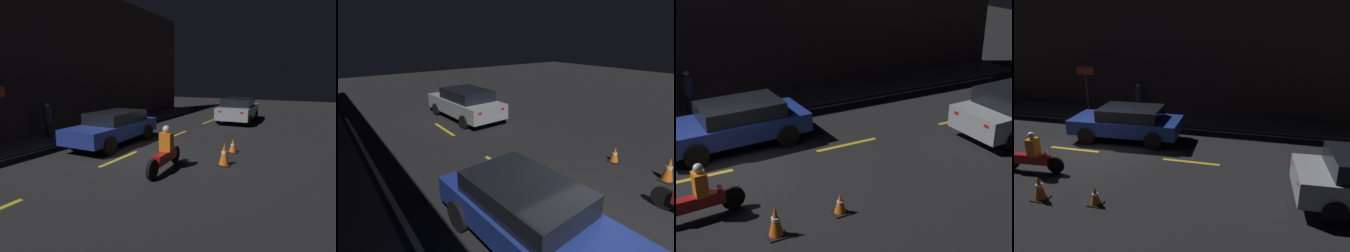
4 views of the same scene
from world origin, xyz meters
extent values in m
plane|color=black|center=(0.00, 0.00, 0.00)|extent=(56.00, 56.00, 0.00)
cube|color=#4C4C4F|center=(0.00, 4.55, 0.05)|extent=(28.00, 1.98, 0.11)
cube|color=#382D28|center=(0.00, 5.69, 3.84)|extent=(28.00, 0.30, 7.68)
cube|color=gold|center=(-1.00, 0.00, 0.00)|extent=(2.00, 0.14, 0.01)
cube|color=gold|center=(3.50, 0.00, 0.00)|extent=(2.00, 0.14, 0.01)
cube|color=gold|center=(8.00, 0.00, 0.00)|extent=(2.00, 0.14, 0.01)
cube|color=silver|center=(0.00, 3.31, 0.00)|extent=(25.20, 0.14, 0.01)
cube|color=navy|center=(0.50, 1.49, 0.63)|extent=(4.42, 1.94, 0.56)
cube|color=black|center=(0.72, 1.50, 1.13)|extent=(2.46, 1.67, 0.45)
cube|color=red|center=(2.67, 1.03, 0.77)|extent=(0.07, 0.20, 0.10)
cube|color=red|center=(2.61, 2.16, 0.77)|extent=(0.07, 0.20, 0.10)
cylinder|color=black|center=(-0.81, 0.58, 0.34)|extent=(0.69, 0.21, 0.69)
cylinder|color=black|center=(-0.88, 2.28, 0.34)|extent=(0.69, 0.21, 0.69)
cylinder|color=black|center=(1.88, 0.71, 0.34)|extent=(0.69, 0.21, 0.69)
cylinder|color=black|center=(1.81, 2.40, 0.34)|extent=(0.69, 0.21, 0.69)
cube|color=red|center=(6.72, -1.12, 0.84)|extent=(0.07, 0.20, 0.10)
cube|color=red|center=(6.78, -2.34, 0.84)|extent=(0.07, 0.20, 0.10)
cylinder|color=black|center=(7.54, -0.77, 0.31)|extent=(0.64, 0.21, 0.63)
cylinder|color=black|center=(7.63, -2.61, 0.31)|extent=(0.64, 0.21, 0.63)
cylinder|color=black|center=(-0.48, -1.89, 0.28)|extent=(0.57, 0.12, 0.57)
cube|color=maroon|center=(-1.28, -1.94, 0.43)|extent=(1.23, 0.32, 0.30)
sphere|color=#F2EABF|center=(-0.76, -1.91, 0.66)|extent=(0.14, 0.14, 0.14)
cube|color=orange|center=(-1.18, -1.94, 0.86)|extent=(0.30, 0.38, 0.55)
sphere|color=silver|center=(-1.18, -1.94, 1.24)|extent=(0.22, 0.22, 0.22)
cube|color=black|center=(0.03, -3.35, 0.01)|extent=(0.42, 0.42, 0.03)
cone|color=orange|center=(0.03, -3.35, 0.38)|extent=(0.32, 0.32, 0.69)
cylinder|color=white|center=(0.03, -3.35, 0.41)|extent=(0.18, 0.18, 0.08)
cube|color=black|center=(1.63, -3.21, 0.01)|extent=(0.36, 0.36, 0.03)
cone|color=orange|center=(1.63, -3.21, 0.27)|extent=(0.28, 0.28, 0.48)
cylinder|color=white|center=(1.63, -3.21, 0.29)|extent=(0.15, 0.15, 0.06)
cylinder|color=black|center=(-0.20, 4.62, 0.46)|extent=(0.28, 0.28, 0.71)
cylinder|color=#2D384C|center=(-0.20, 4.62, 1.14)|extent=(0.34, 0.34, 0.63)
sphere|color=tan|center=(-0.20, 4.62, 1.55)|extent=(0.21, 0.21, 0.21)
cylinder|color=#4C4C51|center=(-2.71, 4.13, 1.31)|extent=(0.08, 0.08, 2.40)
cube|color=red|center=(-2.71, 4.13, 2.26)|extent=(0.90, 0.05, 0.36)
camera|label=1|loc=(-7.81, -5.57, 2.70)|focal=28.00mm
camera|label=2|loc=(-2.55, 4.37, 3.98)|focal=28.00mm
camera|label=3|loc=(-2.53, -11.34, 5.97)|focal=50.00mm
camera|label=4|loc=(5.76, -10.03, 4.80)|focal=35.00mm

